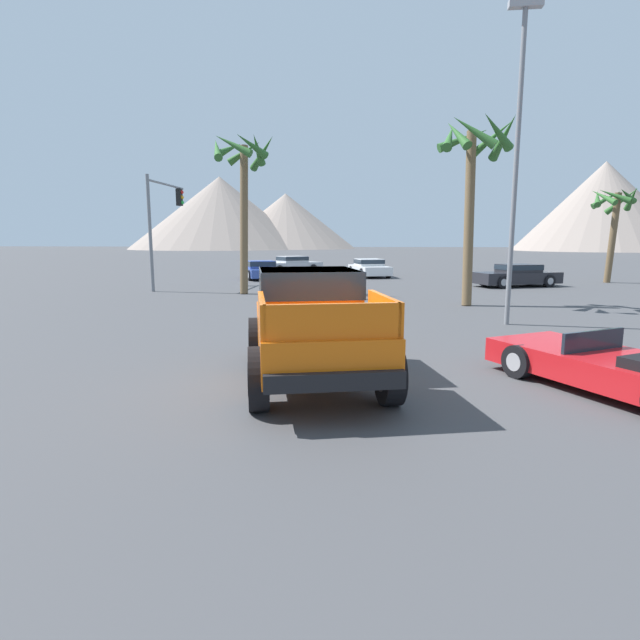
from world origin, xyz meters
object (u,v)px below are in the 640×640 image
object	(u,v)px
palm_tree_tall	(614,210)
palm_tree_short	(475,164)
orange_pickup_truck	(312,318)
parked_car_blue	(261,270)
street_lamp_post	(518,140)
parked_car_white	(369,268)
traffic_light_main	(164,211)
parked_car_dark	(517,275)
parked_car_silver	(291,264)
red_convertible_car	(618,369)
palm_tree_leaning	(243,175)

from	to	relation	value
palm_tree_tall	palm_tree_short	size ratio (longest dim) A/B	0.80
orange_pickup_truck	parked_car_blue	world-z (taller)	orange_pickup_truck
street_lamp_post	parked_car_white	bearing A→B (deg)	102.89
parked_car_white	traffic_light_main	distance (m)	14.13
palm_tree_tall	parked_car_white	bearing A→B (deg)	166.96
traffic_light_main	street_lamp_post	distance (m)	17.42
orange_pickup_truck	parked_car_dark	distance (m)	20.67
traffic_light_main	parked_car_silver	bearing A→B (deg)	-18.71
parked_car_blue	parked_car_silver	bearing A→B (deg)	58.41
red_convertible_car	parked_car_blue	bearing A→B (deg)	85.68
parked_car_silver	palm_tree_tall	bearing A→B (deg)	-146.37
palm_tree_tall	palm_tree_leaning	bearing A→B (deg)	-157.09
parked_car_white	palm_tree_tall	distance (m)	14.65
parked_car_dark	parked_car_white	bearing A→B (deg)	29.69
red_convertible_car	orange_pickup_truck	bearing A→B (deg)	145.45
parked_car_blue	palm_tree_leaning	distance (m)	9.93
palm_tree_tall	orange_pickup_truck	bearing A→B (deg)	-123.62
street_lamp_post	parked_car_silver	bearing A→B (deg)	114.59
parked_car_silver	palm_tree_leaning	bearing A→B (deg)	143.83
parked_car_dark	red_convertible_car	bearing A→B (deg)	147.82
parked_car_white	parked_car_dark	world-z (taller)	parked_car_white
parked_car_silver	parked_car_dark	distance (m)	16.92
red_convertible_car	traffic_light_main	bearing A→B (deg)	101.36
palm_tree_short	red_convertible_car	bearing A→B (deg)	-87.79
parked_car_white	palm_tree_leaning	distance (m)	13.51
orange_pickup_truck	parked_car_dark	world-z (taller)	orange_pickup_truck
traffic_light_main	street_lamp_post	bearing A→B (deg)	-123.41
parked_car_white	palm_tree_leaning	xyz separation A→B (m)	(-5.52, -11.39, 4.73)
orange_pickup_truck	palm_tree_tall	distance (m)	26.45
traffic_light_main	palm_tree_leaning	size ratio (longest dim) A/B	0.77
parked_car_white	palm_tree_tall	world-z (taller)	palm_tree_tall
red_convertible_car	palm_tree_tall	size ratio (longest dim) A/B	0.81
parked_car_silver	palm_tree_leaning	world-z (taller)	palm_tree_leaning
orange_pickup_truck	red_convertible_car	xyz separation A→B (m)	(5.09, -0.35, -0.71)
parked_car_white	palm_tree_tall	bearing A→B (deg)	149.25
parked_car_blue	palm_tree_tall	distance (m)	20.97
parked_car_dark	palm_tree_tall	size ratio (longest dim) A/B	0.88
parked_car_silver	palm_tree_tall	world-z (taller)	palm_tree_tall
parked_car_dark	parked_car_silver	bearing A→B (deg)	32.88
orange_pickup_truck	traffic_light_main	xyz separation A→B (m)	(-9.50, 15.86, 2.78)
red_convertible_car	palm_tree_tall	xyz separation A→B (m)	(9.46, 22.23, 3.76)
orange_pickup_truck	street_lamp_post	world-z (taller)	street_lamp_post
orange_pickup_truck	palm_tree_leaning	world-z (taller)	palm_tree_leaning
orange_pickup_truck	parked_car_blue	distance (m)	23.14
orange_pickup_truck	street_lamp_post	distance (m)	9.03
parked_car_blue	parked_car_dark	size ratio (longest dim) A/B	0.92
street_lamp_post	palm_tree_tall	bearing A→B (deg)	58.50
parked_car_blue	palm_tree_tall	world-z (taller)	palm_tree_tall
parked_car_dark	palm_tree_tall	xyz separation A→B (m)	(5.94, 3.09, 3.54)
parked_car_silver	traffic_light_main	world-z (taller)	traffic_light_main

